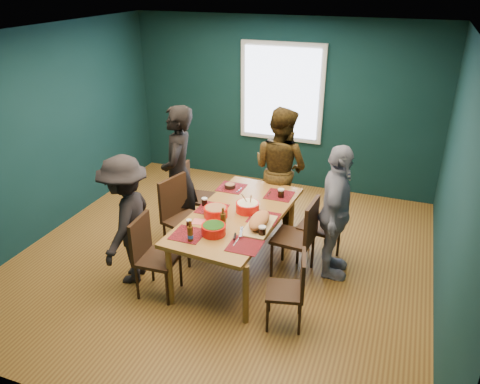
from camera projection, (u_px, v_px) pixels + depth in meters
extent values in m
cube|color=olive|center=(224.00, 257.00, 5.95)|extent=(5.00, 5.00, 0.01)
cube|color=silver|center=(220.00, 35.00, 4.79)|extent=(5.00, 5.00, 0.01)
cube|color=#0D2B2E|center=(47.00, 133.00, 6.16)|extent=(0.01, 5.00, 2.70)
cube|color=#0D2B2E|center=(458.00, 190.00, 4.58)|extent=(0.01, 5.00, 2.70)
cube|color=#0D2B2E|center=(282.00, 105.00, 7.48)|extent=(5.00, 0.01, 2.70)
cube|color=#0D2B2E|center=(85.00, 279.00, 3.25)|extent=(5.00, 0.01, 2.70)
cube|color=silver|center=(282.00, 93.00, 7.37)|extent=(1.35, 0.06, 1.55)
cube|color=brown|center=(237.00, 215.00, 5.44)|extent=(1.12, 2.02, 0.05)
cylinder|color=brown|center=(170.00, 277.00, 4.97)|extent=(0.07, 0.07, 0.69)
cylinder|color=brown|center=(246.00, 294.00, 4.70)|extent=(0.07, 0.07, 0.69)
cylinder|color=brown|center=(231.00, 205.00, 6.49)|extent=(0.07, 0.07, 0.69)
cylinder|color=brown|center=(292.00, 215.00, 6.22)|extent=(0.07, 0.07, 0.69)
cube|color=#311F10|center=(197.00, 198.00, 6.49)|extent=(0.45, 0.45, 0.04)
cube|color=#311F10|center=(184.00, 180.00, 6.43)|extent=(0.08, 0.41, 0.45)
cylinder|color=#311F10|center=(182.00, 216.00, 6.48)|extent=(0.03, 0.03, 0.42)
cylinder|color=#311F10|center=(206.00, 220.00, 6.40)|extent=(0.03, 0.03, 0.42)
cylinder|color=#311F10|center=(190.00, 205.00, 6.78)|extent=(0.03, 0.03, 0.42)
cylinder|color=#311F10|center=(214.00, 208.00, 6.70)|extent=(0.03, 0.03, 0.42)
cube|color=#311F10|center=(186.00, 221.00, 5.78)|extent=(0.57, 0.57, 0.04)
cube|color=#311F10|center=(173.00, 196.00, 5.78)|extent=(0.17, 0.46, 0.50)
cylinder|color=#311F10|center=(165.00, 240.00, 5.86)|extent=(0.04, 0.04, 0.47)
cylinder|color=#311F10|center=(189.00, 250.00, 5.64)|extent=(0.04, 0.04, 0.47)
cylinder|color=#311F10|center=(186.00, 228.00, 6.14)|extent=(0.04, 0.04, 0.47)
cylinder|color=#311F10|center=(210.00, 237.00, 5.93)|extent=(0.04, 0.04, 0.47)
cube|color=#311F10|center=(158.00, 259.00, 5.10)|extent=(0.44, 0.44, 0.04)
cube|color=#311F10|center=(140.00, 237.00, 5.05)|extent=(0.06, 0.42, 0.46)
cylinder|color=#311F10|center=(137.00, 283.00, 5.10)|extent=(0.03, 0.03, 0.43)
cylinder|color=#311F10|center=(167.00, 289.00, 5.00)|extent=(0.03, 0.03, 0.43)
cylinder|color=#311F10|center=(152.00, 265.00, 5.40)|extent=(0.03, 0.03, 0.43)
cylinder|color=#311F10|center=(181.00, 270.00, 5.31)|extent=(0.03, 0.03, 0.43)
cube|color=#311F10|center=(320.00, 225.00, 5.68)|extent=(0.51, 0.51, 0.04)
cube|color=#311F10|center=(339.00, 209.00, 5.48)|extent=(0.10, 0.46, 0.50)
cylinder|color=#311F10|center=(298.00, 247.00, 5.72)|extent=(0.03, 0.03, 0.47)
cylinder|color=#311F10|center=(329.00, 255.00, 5.55)|extent=(0.03, 0.03, 0.47)
cylinder|color=#311F10|center=(309.00, 232.00, 6.03)|extent=(0.03, 0.03, 0.47)
cylinder|color=#311F10|center=(339.00, 240.00, 5.87)|extent=(0.03, 0.03, 0.47)
cube|color=#311F10|center=(293.00, 238.00, 5.44)|extent=(0.48, 0.48, 0.04)
cube|color=#311F10|center=(312.00, 222.00, 5.25)|extent=(0.08, 0.45, 0.49)
cylinder|color=#311F10|center=(272.00, 260.00, 5.47)|extent=(0.03, 0.03, 0.45)
cylinder|color=#311F10|center=(303.00, 268.00, 5.32)|extent=(0.03, 0.03, 0.45)
cylinder|color=#311F10|center=(283.00, 245.00, 5.78)|extent=(0.03, 0.03, 0.45)
cylinder|color=#311F10|center=(313.00, 252.00, 5.63)|extent=(0.03, 0.03, 0.45)
cube|color=#311F10|center=(285.00, 291.00, 4.67)|extent=(0.45, 0.45, 0.04)
cube|color=#311F10|center=(303.00, 274.00, 4.56)|extent=(0.12, 0.37, 0.41)
cylinder|color=#311F10|center=(267.00, 317.00, 4.63)|extent=(0.03, 0.03, 0.38)
cylinder|color=#311F10|center=(300.00, 319.00, 4.60)|extent=(0.03, 0.03, 0.38)
cylinder|color=#311F10|center=(269.00, 297.00, 4.92)|extent=(0.03, 0.03, 0.38)
cylinder|color=#311F10|center=(300.00, 299.00, 4.88)|extent=(0.03, 0.03, 0.38)
imported|color=black|center=(179.00, 175.00, 6.01)|extent=(0.60, 0.76, 1.82)
imported|color=black|center=(280.00, 168.00, 6.36)|extent=(1.01, 0.90, 1.71)
imported|color=white|center=(335.00, 213.00, 5.29)|extent=(0.49, 0.98, 1.62)
imported|color=black|center=(127.00, 221.00, 5.23)|extent=(0.75, 1.08, 1.53)
cylinder|color=red|center=(216.00, 212.00, 5.34)|extent=(0.27, 0.27, 0.11)
cylinder|color=#508430|center=(216.00, 208.00, 5.32)|extent=(0.24, 0.24, 0.02)
cylinder|color=red|center=(247.00, 207.00, 5.45)|extent=(0.27, 0.27, 0.11)
cylinder|color=#F2ECC6|center=(248.00, 203.00, 5.43)|extent=(0.24, 0.24, 0.02)
cylinder|color=tan|center=(251.00, 201.00, 5.40)|extent=(0.08, 0.15, 0.22)
cylinder|color=tan|center=(245.00, 200.00, 5.42)|extent=(0.07, 0.15, 0.22)
cylinder|color=red|center=(214.00, 230.00, 4.98)|extent=(0.26, 0.26, 0.11)
cylinder|color=#1D4C13|center=(214.00, 226.00, 4.96)|extent=(0.23, 0.23, 0.02)
cube|color=tan|center=(259.00, 226.00, 5.14)|extent=(0.27, 0.54, 0.02)
ellipsoid|color=#B66F41|center=(259.00, 220.00, 5.11)|extent=(0.20, 0.43, 0.13)
cube|color=silver|center=(241.00, 232.00, 4.99)|extent=(0.08, 0.22, 0.00)
cylinder|color=black|center=(235.00, 236.00, 4.89)|extent=(0.05, 0.12, 0.02)
sphere|color=#245613|center=(256.00, 225.00, 5.00)|extent=(0.04, 0.04, 0.04)
sphere|color=#245613|center=(259.00, 219.00, 5.10)|extent=(0.04, 0.04, 0.04)
sphere|color=#245613|center=(263.00, 215.00, 5.20)|extent=(0.04, 0.04, 0.04)
cylinder|color=black|center=(230.00, 186.00, 6.04)|extent=(0.14, 0.14, 0.06)
cylinder|color=#508430|center=(230.00, 185.00, 6.03)|extent=(0.12, 0.12, 0.01)
cylinder|color=#44260C|center=(190.00, 234.00, 4.84)|extent=(0.06, 0.06, 0.17)
cylinder|color=#44260C|center=(190.00, 224.00, 4.79)|extent=(0.02, 0.02, 0.07)
cylinder|color=#1745A5|center=(190.00, 236.00, 4.85)|extent=(0.06, 0.06, 0.04)
cylinder|color=#44260C|center=(223.00, 221.00, 5.09)|extent=(0.06, 0.06, 0.18)
cylinder|color=#44260C|center=(223.00, 211.00, 5.03)|extent=(0.03, 0.03, 0.07)
cylinder|color=black|center=(189.00, 223.00, 5.13)|extent=(0.06, 0.06, 0.09)
cylinder|color=silver|center=(189.00, 220.00, 5.11)|extent=(0.06, 0.06, 0.01)
cylinder|color=black|center=(262.00, 231.00, 4.95)|extent=(0.08, 0.08, 0.11)
cylinder|color=silver|center=(262.00, 227.00, 4.92)|extent=(0.08, 0.08, 0.02)
cylinder|color=black|center=(281.00, 193.00, 5.79)|extent=(0.08, 0.08, 0.11)
cylinder|color=silver|center=(281.00, 190.00, 5.77)|extent=(0.08, 0.08, 0.02)
cylinder|color=black|center=(205.00, 202.00, 5.59)|extent=(0.07, 0.07, 0.10)
cylinder|color=silver|center=(204.00, 199.00, 5.57)|extent=(0.07, 0.07, 0.01)
cube|color=#DE5F5D|center=(271.00, 219.00, 5.31)|extent=(0.15, 0.15, 0.00)
cube|color=#DE5F5D|center=(199.00, 222.00, 5.24)|extent=(0.16, 0.16, 0.00)
cube|color=#DE5F5D|center=(245.00, 248.00, 4.75)|extent=(0.17, 0.17, 0.00)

